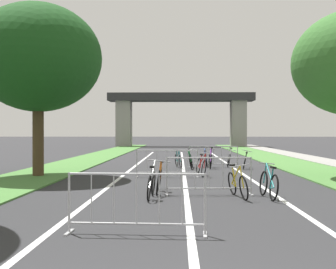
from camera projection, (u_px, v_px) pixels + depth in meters
grass_verge_left at (89, 159)px, 26.93m from camera, size 2.83×58.31×0.05m
grass_verge_right at (277, 160)px, 26.62m from camera, size 2.83×58.31×0.05m
sidewalk_path_right at (315, 159)px, 26.56m from camera, size 1.88×58.31×0.08m
lane_stripe_center at (183, 170)px, 19.79m from camera, size 0.14×33.73×0.01m
lane_stripe_right_lane at (237, 170)px, 19.73m from camera, size 0.14×33.73×0.01m
lane_stripe_left_lane at (131, 169)px, 19.86m from camera, size 0.14×33.73×0.01m
overpass_bridge at (181, 110)px, 51.08m from camera, size 17.19×3.02×6.31m
tree_left_pine_near at (38, 58)px, 16.68m from camera, size 4.94×4.94×6.73m
crowd_barrier_nearest at (136, 204)px, 7.31m from camera, size 2.41×0.54×1.05m
crowd_barrier_second at (209, 176)px, 11.88m from camera, size 2.41×0.56×1.05m
crowd_barrier_third at (167, 164)px, 16.53m from camera, size 2.40×0.45×1.05m
crowd_barrier_fourth at (214, 157)px, 21.08m from camera, size 2.41×0.50×1.05m
bicycle_teal_0 at (178, 160)px, 20.73m from camera, size 0.53×1.61×0.90m
bicycle_purple_1 at (210, 160)px, 20.67m from camera, size 0.49×1.71×1.02m
bicycle_yellow_2 at (237, 184)px, 11.39m from camera, size 0.46×1.64×0.93m
bicycle_red_3 at (201, 166)px, 17.03m from camera, size 0.61×1.75×0.96m
bicycle_orange_4 at (159, 179)px, 12.37m from camera, size 0.55×1.70×0.99m
bicycle_black_5 at (245, 161)px, 20.46m from camera, size 0.66×1.73×0.88m
bicycle_white_6 at (229, 159)px, 21.51m from camera, size 0.48×1.65×0.95m
bicycle_green_7 at (191, 160)px, 20.53m from camera, size 0.53×1.75×0.95m
bicycle_blue_8 at (206, 159)px, 21.64m from camera, size 0.50×1.66×0.92m
bicycle_silver_9 at (152, 184)px, 11.34m from camera, size 0.44×1.67×0.99m
bicycle_teal_10 at (269, 184)px, 11.28m from camera, size 0.46×1.64×0.93m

